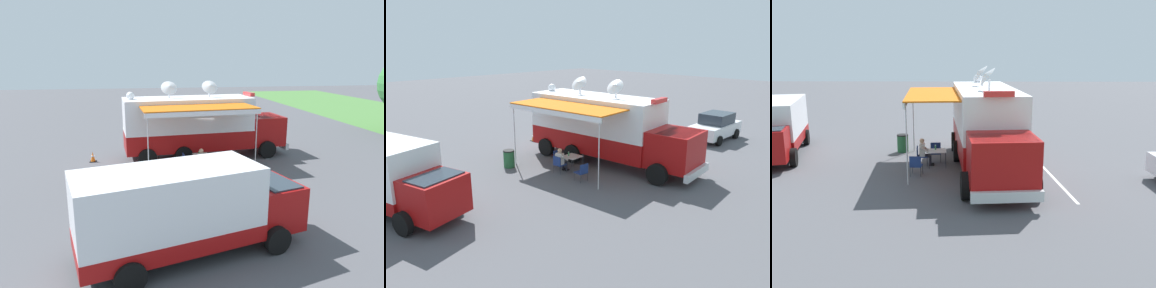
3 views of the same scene
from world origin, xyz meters
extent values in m
plane|color=#515156|center=(0.00, 0.00, 0.00)|extent=(100.00, 100.00, 0.00)
cube|color=silver|center=(-2.82, 2.60, 0.00)|extent=(0.55, 4.79, 0.01)
cube|color=#9E0F0F|center=(0.00, 0.00, 1.15)|extent=(3.14, 7.40, 1.10)
cube|color=white|center=(0.00, 0.00, 2.55)|extent=(3.14, 7.40, 1.70)
cube|color=white|center=(0.00, 0.00, 1.70)|extent=(3.16, 7.42, 0.10)
cube|color=#9E0F0F|center=(-0.42, 4.63, 1.45)|extent=(2.48, 2.30, 1.70)
cube|color=#28333D|center=(-0.44, 4.83, 1.95)|extent=(2.27, 1.66, 0.70)
cube|color=silver|center=(-0.52, 5.76, 0.55)|extent=(2.38, 0.41, 0.36)
cylinder|color=black|center=(-1.65, 4.32, 0.50)|extent=(0.39, 1.02, 1.00)
cylinder|color=black|center=(0.84, 4.54, 0.50)|extent=(0.39, 1.02, 1.00)
cylinder|color=black|center=(-1.20, -0.65, 0.50)|extent=(0.39, 1.02, 1.00)
cylinder|color=black|center=(1.29, -0.42, 0.50)|extent=(0.39, 1.02, 1.00)
cylinder|color=black|center=(-1.02, -2.62, 0.50)|extent=(0.39, 1.02, 1.00)
cylinder|color=black|center=(1.47, -2.40, 0.50)|extent=(0.39, 1.02, 1.00)
cube|color=white|center=(0.00, 0.00, 3.45)|extent=(3.14, 7.40, 0.10)
cube|color=red|center=(-0.33, 3.68, 3.62)|extent=(1.12, 0.38, 0.20)
cylinder|color=silver|center=(0.10, -1.08, 3.73)|extent=(0.10, 0.10, 0.45)
cone|color=silver|center=(0.25, -1.06, 4.13)|extent=(0.79, 0.96, 0.81)
cylinder|color=silver|center=(-0.11, 1.25, 3.73)|extent=(0.10, 0.10, 0.45)
cone|color=silver|center=(0.04, 1.27, 4.13)|extent=(0.79, 0.96, 0.81)
sphere|color=white|center=(0.29, -3.19, 3.68)|extent=(0.44, 0.44, 0.44)
cube|color=orange|center=(2.34, 0.21, 3.25)|extent=(2.71, 5.94, 0.06)
cube|color=white|center=(3.40, 0.31, 3.11)|extent=(0.60, 5.74, 0.24)
cylinder|color=silver|center=(3.09, 3.02, 1.63)|extent=(0.05, 0.05, 3.25)
cylinder|color=silver|center=(3.58, -2.42, 1.63)|extent=(0.05, 0.05, 3.25)
cube|color=silver|center=(2.14, 0.40, 0.71)|extent=(0.87, 0.87, 0.03)
cylinder|color=#333338|center=(1.74, 0.74, 0.35)|extent=(0.03, 0.03, 0.70)
cylinder|color=#333338|center=(2.48, 0.80, 0.35)|extent=(0.03, 0.03, 0.70)
cylinder|color=#333338|center=(1.81, 0.00, 0.35)|extent=(0.03, 0.03, 0.70)
cylinder|color=#333338|center=(2.54, 0.07, 0.35)|extent=(0.03, 0.03, 0.70)
cylinder|color=#3F9959|center=(2.24, 0.24, 0.83)|extent=(0.07, 0.07, 0.20)
cylinder|color=white|center=(2.24, 0.24, 0.94)|extent=(0.04, 0.04, 0.02)
cube|color=navy|center=(2.84, 0.26, 0.42)|extent=(0.52, 0.52, 0.04)
cube|color=navy|center=(3.06, 0.28, 0.65)|extent=(0.08, 0.48, 0.44)
cylinder|color=#333338|center=(2.64, 0.02, 0.21)|extent=(0.02, 0.02, 0.42)
cylinder|color=#333338|center=(2.60, 0.45, 0.21)|extent=(0.02, 0.02, 0.42)
cylinder|color=#333338|center=(3.08, 0.06, 0.21)|extent=(0.02, 0.02, 0.42)
cylinder|color=#333338|center=(3.04, 0.49, 0.21)|extent=(0.02, 0.02, 0.42)
cube|color=navy|center=(2.28, -0.35, 0.42)|extent=(0.52, 0.52, 0.04)
cube|color=navy|center=(2.30, -0.57, 0.65)|extent=(0.48, 0.08, 0.44)
cylinder|color=#333338|center=(2.04, -0.15, 0.21)|extent=(0.02, 0.02, 0.42)
cylinder|color=#333338|center=(2.48, -0.11, 0.21)|extent=(0.02, 0.02, 0.42)
cylinder|color=#333338|center=(2.08, -0.59, 0.21)|extent=(0.02, 0.02, 0.42)
cylinder|color=#333338|center=(2.52, -0.55, 0.21)|extent=(0.02, 0.02, 0.42)
cube|color=navy|center=(2.91, 1.77, 0.42)|extent=(0.51, 0.51, 0.04)
cube|color=navy|center=(2.93, 1.99, 0.65)|extent=(0.48, 0.07, 0.44)
cylinder|color=#333338|center=(3.12, 1.54, 0.21)|extent=(0.02, 0.02, 0.42)
cylinder|color=#333338|center=(2.68, 1.57, 0.21)|extent=(0.02, 0.02, 0.42)
cylinder|color=#333338|center=(3.15, 1.98, 0.21)|extent=(0.02, 0.02, 0.42)
cylinder|color=#333338|center=(2.71, 2.01, 0.21)|extent=(0.02, 0.02, 0.42)
cube|color=silver|center=(2.84, 0.26, 0.72)|extent=(0.27, 0.38, 0.56)
sphere|color=tan|center=(2.84, 0.26, 1.14)|extent=(0.22, 0.22, 0.22)
cylinder|color=silver|center=(2.74, 0.02, 0.76)|extent=(0.43, 0.13, 0.34)
cylinder|color=silver|center=(2.70, 0.47, 0.76)|extent=(0.43, 0.13, 0.34)
cylinder|color=black|center=(2.67, 0.14, 0.44)|extent=(0.39, 0.16, 0.13)
cylinder|color=black|center=(2.49, 0.12, 0.21)|extent=(0.11, 0.11, 0.42)
cube|color=black|center=(2.43, 0.12, 0.04)|extent=(0.25, 0.12, 0.07)
cylinder|color=black|center=(2.65, 0.34, 0.44)|extent=(0.39, 0.16, 0.13)
cylinder|color=black|center=(2.48, 0.32, 0.21)|extent=(0.11, 0.11, 0.42)
cube|color=black|center=(2.42, 0.32, 0.04)|extent=(0.25, 0.12, 0.07)
cylinder|color=#235B33|center=(4.14, -2.22, 0.42)|extent=(0.56, 0.56, 0.85)
cylinder|color=black|center=(4.14, -2.22, 0.88)|extent=(0.57, 0.57, 0.06)
cube|color=black|center=(0.02, -5.40, 0.01)|extent=(0.36, 0.36, 0.03)
cone|color=orange|center=(0.02, -5.40, 0.31)|extent=(0.26, 0.26, 0.55)
cylinder|color=white|center=(0.02, -5.40, 0.33)|extent=(0.17, 0.17, 0.06)
cube|color=white|center=(10.40, -2.10, 1.60)|extent=(3.36, 5.56, 2.20)
cube|color=#9E0F0F|center=(10.40, -2.10, 0.75)|extent=(3.38, 5.59, 0.50)
cube|color=#9E0F0F|center=(9.53, 1.19, 1.12)|extent=(2.24, 2.03, 1.40)
cube|color=#28333D|center=(9.50, 1.29, 1.57)|extent=(1.90, 1.49, 0.60)
cylinder|color=black|center=(8.62, 0.54, 0.42)|extent=(0.47, 0.88, 0.84)
cylinder|color=black|center=(10.65, 1.07, 0.42)|extent=(0.47, 0.88, 0.84)
cylinder|color=black|center=(9.75, -3.75, 0.42)|extent=(0.47, 0.88, 0.84)
cylinder|color=black|center=(11.78, -3.21, 0.42)|extent=(0.47, 0.88, 0.84)
cube|color=silver|center=(-8.66, 2.76, 0.70)|extent=(4.22, 1.84, 0.76)
cube|color=#28333D|center=(-8.81, 2.75, 1.42)|extent=(2.11, 1.62, 0.68)
cylinder|color=black|center=(-7.37, 3.67, 0.32)|extent=(0.64, 0.23, 0.64)
cylinder|color=black|center=(-7.35, 1.87, 0.32)|extent=(0.64, 0.23, 0.64)
cylinder|color=black|center=(-9.97, 3.64, 0.32)|extent=(0.64, 0.23, 0.64)
cylinder|color=black|center=(-9.96, 1.84, 0.32)|extent=(0.64, 0.23, 0.64)
camera|label=1|loc=(19.40, -2.92, 5.63)|focal=32.49mm
camera|label=2|loc=(14.32, 13.00, 6.28)|focal=34.33mm
camera|label=3|loc=(0.68, 17.96, 5.13)|focal=37.78mm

